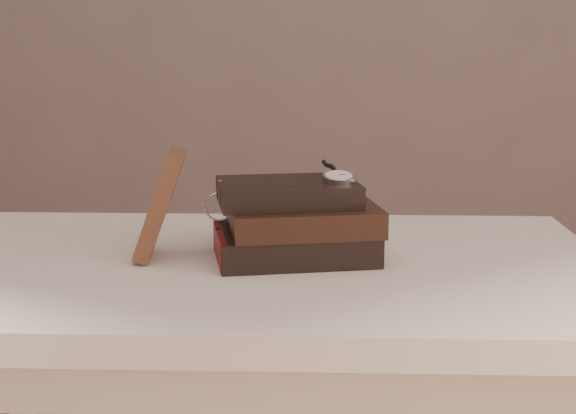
{
  "coord_description": "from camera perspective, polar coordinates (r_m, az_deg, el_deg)",
  "views": [
    {
      "loc": [
        0.09,
        -0.77,
        1.07
      ],
      "look_at": [
        0.05,
        0.36,
        0.82
      ],
      "focal_mm": 51.04,
      "sensor_mm": 36.0,
      "label": 1
    }
  ],
  "objects": [
    {
      "name": "table",
      "position": [
        1.19,
        -2.23,
        -7.95
      ],
      "size": [
        1.0,
        0.6,
        0.75
      ],
      "color": "white",
      "rests_on": "ground"
    },
    {
      "name": "book_stack",
      "position": [
        1.16,
        0.56,
        -1.12
      ],
      "size": [
        0.25,
        0.19,
        0.11
      ],
      "color": "black",
      "rests_on": "table"
    },
    {
      "name": "pocket_watch",
      "position": [
        1.15,
        3.49,
        2.16
      ],
      "size": [
        0.05,
        0.15,
        0.02
      ],
      "color": "silver",
      "rests_on": "book_stack"
    },
    {
      "name": "journal",
      "position": [
        1.18,
        -8.9,
        0.18
      ],
      "size": [
        0.08,
        0.1,
        0.16
      ],
      "primitive_type": "cube",
      "rotation": [
        0.0,
        0.35,
        0.1
      ],
      "color": "#432519",
      "rests_on": "table"
    },
    {
      "name": "eyeglasses",
      "position": [
        1.22,
        -3.72,
        0.06
      ],
      "size": [
        0.11,
        0.12,
        0.04
      ],
      "color": "silver",
      "rests_on": "book_stack"
    }
  ]
}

